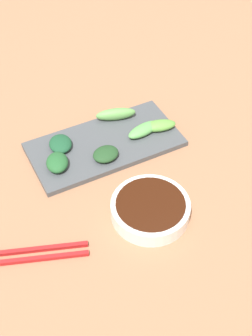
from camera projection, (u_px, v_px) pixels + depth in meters
The scene contains 10 objects.
tabletop at pixel (133, 178), 0.96m from camera, with size 2.10×2.10×0.02m, color #A36F4F.
sauce_bowl at pixel (150, 209), 0.87m from camera, with size 0.15×0.15×0.03m.
serving_plate at pixel (105, 144), 1.00m from camera, with size 0.16×0.32×0.01m, color #4B4F54.
broccoli_leafy_0 at pixel (57, 162), 0.94m from camera, with size 0.06×0.04×0.02m, color #255E2F.
broccoli_leafy_1 at pixel (106, 154), 0.96m from camera, with size 0.05×0.06×0.02m, color #234825.
broccoli_stalk_2 at pixel (144, 130), 1.01m from camera, with size 0.03×0.08×0.02m, color #60AE58.
broccoli_stalk_3 at pixel (116, 114), 1.04m from camera, with size 0.03×0.09×0.03m, color #68A954.
broccoli_leafy_4 at pixel (60, 144), 0.98m from camera, with size 0.06×0.05×0.02m, color #1C4F30.
broccoli_stalk_5 at pixel (159, 126), 1.02m from camera, with size 0.03×0.07×0.02m, color #65A844.
chopsticks at pixel (22, 256), 0.81m from camera, with size 0.10×0.23×0.01m.
Camera 1 is at (-0.57, 0.30, 0.72)m, focal length 50.09 mm.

